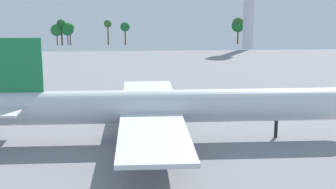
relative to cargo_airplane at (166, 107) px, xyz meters
name	(u,v)px	position (x,y,z in m)	size (l,w,h in m)	color
ground_plane	(168,140)	(0.41, 0.00, -6.59)	(290.74, 290.74, 0.00)	gray
cargo_airplane	(166,107)	(0.00, 0.00, 0.00)	(72.68, 59.71, 20.03)	silver
control_tower	(249,7)	(51.21, 150.88, 14.45)	(10.20, 10.20, 34.12)	silver
tree_line_backdrop	(138,27)	(-5.00, 173.11, 3.28)	(106.41, 7.14, 14.80)	#51381E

